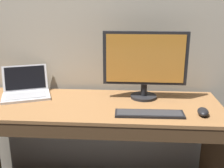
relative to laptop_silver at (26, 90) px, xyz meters
The scene contains 6 objects.
back_wall 0.82m from the laptop_silver, 24.91° to the left, with size 4.11×0.04×2.87m, color #ADA38E.
desk 0.57m from the laptop_silver, 16.71° to the right, with size 1.73×0.59×0.78m.
laptop_silver is the anchor object (origin of this frame).
external_monitor 0.87m from the laptop_silver, ahead, with size 0.57×0.18×0.47m.
wired_keyboard 0.92m from the laptop_silver, 18.46° to the right, with size 0.42×0.12×0.02m.
computer_mouse 1.22m from the laptop_silver, 12.85° to the right, with size 0.07×0.11×0.04m, color black.
Camera 1 is at (0.26, -1.66, 1.43)m, focal length 43.05 mm.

